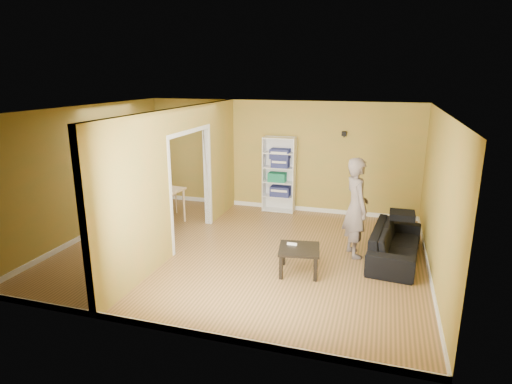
{
  "coord_description": "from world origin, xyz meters",
  "views": [
    {
      "loc": [
        2.37,
        -7.0,
        3.16
      ],
      "look_at": [
        0.2,
        0.2,
        1.1
      ],
      "focal_mm": 30.0,
      "sensor_mm": 36.0,
      "label": 1
    }
  ],
  "objects_px": {
    "chair_far": "(166,193)",
    "coffee_table": "(299,252)",
    "dining_table": "(152,192)",
    "bookshelf": "(279,174)",
    "chair_left": "(122,199)",
    "chair_near": "(144,212)",
    "person": "(357,199)",
    "sofa": "(396,239)"
  },
  "relations": [
    {
      "from": "chair_far",
      "to": "coffee_table",
      "type": "bearing_deg",
      "value": 148.52
    },
    {
      "from": "dining_table",
      "to": "bookshelf",
      "type": "bearing_deg",
      "value": 35.03
    },
    {
      "from": "chair_left",
      "to": "dining_table",
      "type": "bearing_deg",
      "value": 91.06
    },
    {
      "from": "dining_table",
      "to": "chair_near",
      "type": "bearing_deg",
      "value": -77.08
    },
    {
      "from": "coffee_table",
      "to": "chair_left",
      "type": "xyz_separation_m",
      "value": [
        -4.28,
        1.44,
        0.14
      ]
    },
    {
      "from": "chair_left",
      "to": "person",
      "type": "bearing_deg",
      "value": 83.03
    },
    {
      "from": "person",
      "to": "sofa",
      "type": "bearing_deg",
      "value": -111.82
    },
    {
      "from": "bookshelf",
      "to": "chair_left",
      "type": "relative_size",
      "value": 1.74
    },
    {
      "from": "chair_far",
      "to": "sofa",
      "type": "bearing_deg",
      "value": 167.3
    },
    {
      "from": "coffee_table",
      "to": "chair_left",
      "type": "height_order",
      "value": "chair_left"
    },
    {
      "from": "bookshelf",
      "to": "dining_table",
      "type": "height_order",
      "value": "bookshelf"
    },
    {
      "from": "coffee_table",
      "to": "dining_table",
      "type": "xyz_separation_m",
      "value": [
        -3.55,
        1.48,
        0.34
      ]
    },
    {
      "from": "bookshelf",
      "to": "chair_far",
      "type": "bearing_deg",
      "value": -156.64
    },
    {
      "from": "chair_left",
      "to": "bookshelf",
      "type": "bearing_deg",
      "value": 116.84
    },
    {
      "from": "chair_near",
      "to": "coffee_table",
      "type": "bearing_deg",
      "value": -35.37
    },
    {
      "from": "sofa",
      "to": "dining_table",
      "type": "height_order",
      "value": "dining_table"
    },
    {
      "from": "chair_left",
      "to": "chair_near",
      "type": "height_order",
      "value": "chair_left"
    },
    {
      "from": "person",
      "to": "bookshelf",
      "type": "xyz_separation_m",
      "value": [
        -1.93,
        2.18,
        -0.16
      ]
    },
    {
      "from": "person",
      "to": "coffee_table",
      "type": "relative_size",
      "value": 3.22
    },
    {
      "from": "sofa",
      "to": "bookshelf",
      "type": "bearing_deg",
      "value": 57.01
    },
    {
      "from": "sofa",
      "to": "bookshelf",
      "type": "height_order",
      "value": "bookshelf"
    },
    {
      "from": "sofa",
      "to": "chair_near",
      "type": "xyz_separation_m",
      "value": [
        -4.95,
        -0.11,
        0.07
      ]
    },
    {
      "from": "person",
      "to": "dining_table",
      "type": "distance_m",
      "value": 4.4
    },
    {
      "from": "sofa",
      "to": "chair_left",
      "type": "distance_m",
      "value": 5.82
    },
    {
      "from": "person",
      "to": "chair_far",
      "type": "distance_m",
      "value": 4.55
    },
    {
      "from": "bookshelf",
      "to": "chair_left",
      "type": "height_order",
      "value": "bookshelf"
    },
    {
      "from": "person",
      "to": "chair_near",
      "type": "xyz_separation_m",
      "value": [
        -4.24,
        -0.07,
        -0.6
      ]
    },
    {
      "from": "chair_left",
      "to": "chair_far",
      "type": "height_order",
      "value": "chair_far"
    },
    {
      "from": "person",
      "to": "chair_far",
      "type": "bearing_deg",
      "value": 50.99
    },
    {
      "from": "sofa",
      "to": "chair_left",
      "type": "height_order",
      "value": "chair_left"
    },
    {
      "from": "sofa",
      "to": "dining_table",
      "type": "distance_m",
      "value": 5.11
    },
    {
      "from": "sofa",
      "to": "person",
      "type": "xyz_separation_m",
      "value": [
        -0.72,
        -0.03,
        0.68
      ]
    },
    {
      "from": "dining_table",
      "to": "chair_left",
      "type": "distance_m",
      "value": 0.75
    },
    {
      "from": "coffee_table",
      "to": "chair_far",
      "type": "relative_size",
      "value": 0.62
    },
    {
      "from": "coffee_table",
      "to": "dining_table",
      "type": "relative_size",
      "value": 0.52
    },
    {
      "from": "bookshelf",
      "to": "dining_table",
      "type": "bearing_deg",
      "value": -144.97
    },
    {
      "from": "sofa",
      "to": "chair_near",
      "type": "distance_m",
      "value": 4.95
    },
    {
      "from": "coffee_table",
      "to": "dining_table",
      "type": "bearing_deg",
      "value": 157.37
    },
    {
      "from": "person",
      "to": "chair_near",
      "type": "bearing_deg",
      "value": 66.37
    },
    {
      "from": "chair_left",
      "to": "chair_near",
      "type": "distance_m",
      "value": 0.99
    },
    {
      "from": "sofa",
      "to": "person",
      "type": "bearing_deg",
      "value": 98.87
    },
    {
      "from": "dining_table",
      "to": "chair_far",
      "type": "relative_size",
      "value": 1.2
    }
  ]
}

